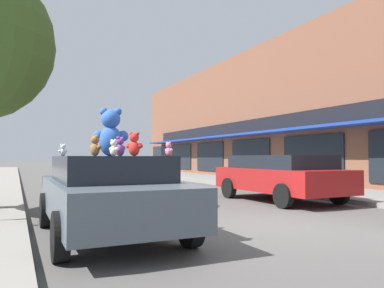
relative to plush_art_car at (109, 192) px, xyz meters
The scene contains 11 objects.
ground_plane 3.19m from the plush_art_car, ahead, with size 260.00×260.00×0.00m, color #514F4C.
storefront_row 20.81m from the plush_art_car, 34.81° to the left, with size 13.13×35.26×7.80m.
plush_art_car is the anchor object (origin of this frame).
teddy_bear_giant 1.06m from the plush_art_car, 66.24° to the left, with size 0.66×0.46×0.87m.
teddy_bear_red 1.33m from the plush_art_car, 82.08° to the right, with size 0.26×0.24×0.37m.
teddy_bear_pink 1.47m from the plush_art_car, 56.09° to the right, with size 0.12×0.17×0.23m.
teddy_bear_cream 1.32m from the plush_art_car, 99.50° to the right, with size 0.15×0.18×0.25m.
teddy_bear_brown 1.05m from the plush_art_car, 121.67° to the right, with size 0.20×0.25×0.34m.
teddy_bear_white 1.41m from the plush_art_car, 124.83° to the left, with size 0.18×0.13×0.24m.
teddy_bear_purple 1.05m from the plush_art_car, 88.74° to the right, with size 0.23×0.18×0.31m.
parked_car_far_center 6.71m from the plush_art_car, 25.69° to the left, with size 2.23×4.59×1.44m.
Camera 1 is at (-4.57, -6.23, 1.39)m, focal length 35.00 mm.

